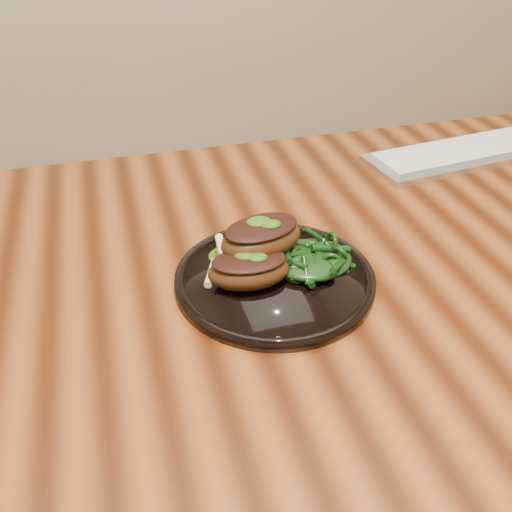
{
  "coord_description": "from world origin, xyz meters",
  "views": [
    {
      "loc": [
        -0.24,
        -0.56,
        1.18
      ],
      "look_at": [
        -0.08,
        -0.01,
        0.78
      ],
      "focal_mm": 40.0,
      "sensor_mm": 36.0,
      "label": 1
    }
  ],
  "objects_px": {
    "greens_heap": "(311,255)",
    "plate": "(275,278)",
    "lamb_chop_front": "(248,268)",
    "desk": "(314,311)",
    "keyboard": "(469,152)"
  },
  "relations": [
    {
      "from": "lamb_chop_front",
      "to": "keyboard",
      "type": "bearing_deg",
      "value": 29.82
    },
    {
      "from": "plate",
      "to": "lamb_chop_front",
      "type": "relative_size",
      "value": 2.33
    },
    {
      "from": "lamb_chop_front",
      "to": "greens_heap",
      "type": "distance_m",
      "value": 0.09
    },
    {
      "from": "plate",
      "to": "keyboard",
      "type": "height_order",
      "value": "keyboard"
    },
    {
      "from": "lamb_chop_front",
      "to": "greens_heap",
      "type": "xyz_separation_m",
      "value": [
        0.08,
        0.01,
        -0.0
      ]
    },
    {
      "from": "greens_heap",
      "to": "plate",
      "type": "bearing_deg",
      "value": -174.81
    },
    {
      "from": "plate",
      "to": "greens_heap",
      "type": "bearing_deg",
      "value": 5.19
    },
    {
      "from": "desk",
      "to": "keyboard",
      "type": "bearing_deg",
      "value": 32.33
    },
    {
      "from": "desk",
      "to": "greens_heap",
      "type": "distance_m",
      "value": 0.12
    },
    {
      "from": "lamb_chop_front",
      "to": "plate",
      "type": "bearing_deg",
      "value": 13.43
    },
    {
      "from": "desk",
      "to": "greens_heap",
      "type": "relative_size",
      "value": 15.65
    },
    {
      "from": "plate",
      "to": "lamb_chop_front",
      "type": "height_order",
      "value": "lamb_chop_front"
    },
    {
      "from": "desk",
      "to": "keyboard",
      "type": "xyz_separation_m",
      "value": [
        0.37,
        0.24,
        0.09
      ]
    },
    {
      "from": "lamb_chop_front",
      "to": "keyboard",
      "type": "relative_size",
      "value": 0.27
    },
    {
      "from": "plate",
      "to": "lamb_chop_front",
      "type": "distance_m",
      "value": 0.05
    }
  ]
}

